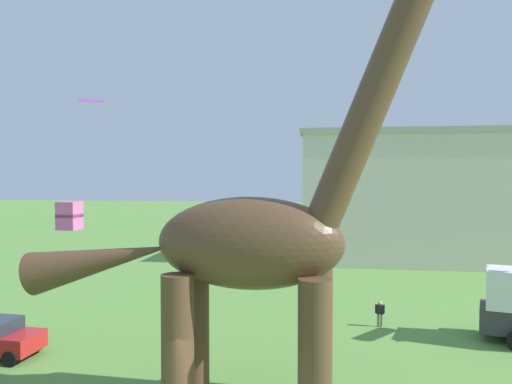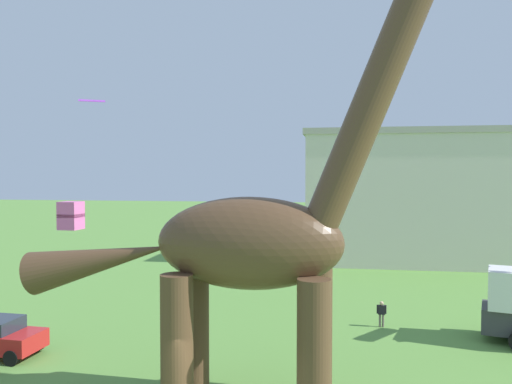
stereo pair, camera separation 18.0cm
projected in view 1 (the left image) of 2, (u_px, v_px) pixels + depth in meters
The scene contains 5 objects.
dinosaur_sculpture at pixel (248, 243), 16.41m from camera, with size 13.79×2.92×14.42m.
person_far_spectator at pixel (380, 311), 25.20m from camera, with size 0.47×0.21×1.25m.
kite_high_right at pixel (69, 216), 21.69m from camera, with size 0.86×0.86×1.16m.
kite_mid_center at pixel (91, 100), 18.14m from camera, with size 1.10×1.00×0.16m.
background_building_block at pixel (436, 196), 44.97m from camera, with size 22.77×11.78×10.95m.
Camera 1 is at (3.41, -13.45, 7.41)m, focal length 36.66 mm.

